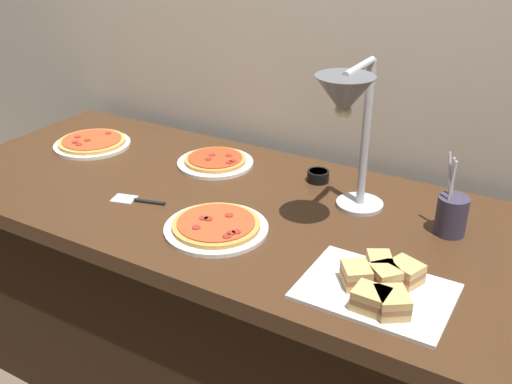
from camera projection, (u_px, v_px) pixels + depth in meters
The scene contains 11 objects.
ground_plane at pixel (224, 382), 2.16m from camera, with size 8.00×8.00×0.00m, color brown.
back_wall at pixel (295, 25), 2.01m from camera, with size 4.40×0.04×2.40m, color beige.
buffet_table at pixel (221, 296), 1.99m from camera, with size 1.90×0.84×0.76m.
heat_lamp at pixel (348, 110), 1.50m from camera, with size 0.15×0.33×0.45m.
pizza_plate_front at pixel (215, 161), 2.04m from camera, with size 0.26×0.26×0.03m.
pizza_plate_center at pixel (216, 227), 1.63m from camera, with size 0.29×0.29×0.03m.
pizza_plate_raised_stand at pixel (92, 143), 2.19m from camera, with size 0.28×0.28×0.03m.
sandwich_platter at pixel (379, 286), 1.36m from camera, with size 0.35×0.25×0.06m.
sauce_cup_near at pixel (318, 176), 1.91m from camera, with size 0.07×0.07×0.04m.
utensil_holder at pixel (451, 214), 1.60m from camera, with size 0.08×0.08×0.22m.
serving_spatula at pixel (136, 200), 1.79m from camera, with size 0.17×0.08×0.01m.
Camera 1 is at (0.92, -1.34, 1.58)m, focal length 41.37 mm.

